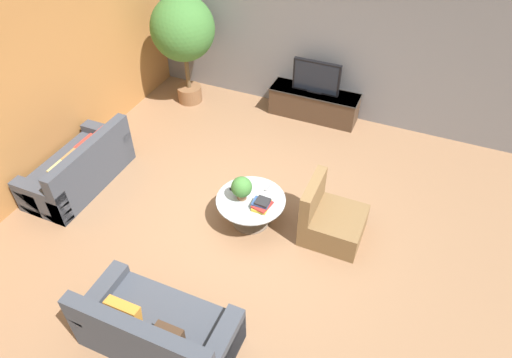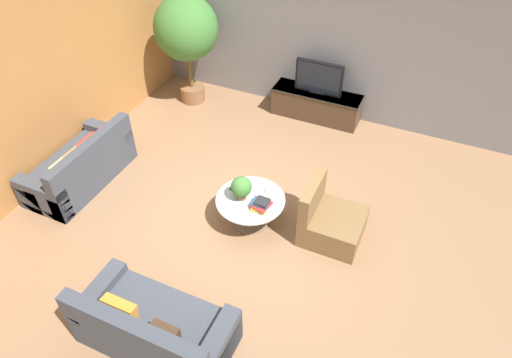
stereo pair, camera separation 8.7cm
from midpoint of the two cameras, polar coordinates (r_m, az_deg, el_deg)
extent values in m
plane|color=#8C6647|center=(6.63, -1.81, -5.06)|extent=(24.00, 24.00, 0.00)
cube|color=slate|center=(8.31, 7.84, 17.68)|extent=(7.40, 0.12, 3.00)
cube|color=#B2753D|center=(7.55, -24.98, 11.57)|extent=(0.12, 7.40, 3.00)
cube|color=#473323|center=(8.59, 6.94, 9.27)|extent=(1.61, 0.48, 0.53)
cube|color=#2D2823|center=(8.46, 7.09, 10.73)|extent=(1.64, 0.50, 0.02)
cube|color=black|center=(8.31, 7.26, 12.53)|extent=(0.86, 0.08, 0.59)
cube|color=black|center=(8.28, 7.17, 12.41)|extent=(0.79, 0.00, 0.53)
cube|color=black|center=(8.45, 7.10, 10.86)|extent=(0.26, 0.13, 0.02)
cylinder|color=#756656|center=(6.60, -1.01, -5.19)|extent=(0.53, 0.53, 0.02)
cylinder|color=#756656|center=(6.46, -1.03, -3.99)|extent=(0.10, 0.10, 0.41)
cylinder|color=#A8B2B7|center=(6.30, -1.05, -2.62)|extent=(0.97, 0.97, 0.02)
cube|color=#3D424C|center=(7.60, -21.61, 0.82)|extent=(0.84, 1.74, 0.42)
cube|color=#3D424C|center=(7.14, -20.40, 2.68)|extent=(0.16, 1.74, 0.42)
cube|color=#3D424C|center=(7.98, -18.27, 4.47)|extent=(0.84, 0.20, 0.54)
cube|color=#3D424C|center=(7.21, -25.52, -2.50)|extent=(0.84, 0.20, 0.54)
cube|color=#B23328|center=(7.50, -19.24, 4.56)|extent=(0.17, 0.35, 0.33)
cube|color=#B23328|center=(7.34, -20.60, 3.40)|extent=(0.13, 0.39, 0.35)
cube|color=olive|center=(7.19, -21.98, 2.07)|extent=(0.14, 0.38, 0.35)
cube|color=tan|center=(7.05, -23.42, 0.67)|extent=(0.12, 0.37, 0.33)
cube|color=#3D424C|center=(5.43, -12.32, -17.98)|extent=(1.70, 0.84, 0.42)
cube|color=#3D424C|center=(4.96, -15.26, -18.46)|extent=(1.70, 0.16, 0.42)
cube|color=#3D424C|center=(5.14, -4.93, -20.84)|extent=(0.20, 0.84, 0.54)
cube|color=#3D424C|center=(5.71, -18.92, -14.55)|extent=(0.20, 0.84, 0.54)
cube|color=#422D1E|center=(4.97, -11.29, -18.77)|extent=(0.30, 0.13, 0.28)
cube|color=orange|center=(5.16, -16.72, -16.04)|extent=(0.39, 0.16, 0.36)
cube|color=brown|center=(6.36, 9.25, -5.71)|extent=(0.80, 0.76, 0.40)
cube|color=brown|center=(6.10, 6.72, -2.10)|extent=(0.14, 0.76, 0.46)
cylinder|color=brown|center=(9.17, -8.55, 10.51)|extent=(0.47, 0.47, 0.30)
cylinder|color=brown|center=(8.96, -8.84, 12.96)|extent=(0.08, 0.08, 0.59)
ellipsoid|color=#3D7533|center=(8.58, -9.46, 18.08)|extent=(1.15, 1.15, 1.16)
cylinder|color=brown|center=(6.29, -2.18, -2.12)|extent=(0.13, 0.13, 0.09)
sphere|color=#3D7533|center=(6.17, -2.22, -1.00)|extent=(0.29, 0.29, 0.29)
cube|color=gold|center=(6.18, 0.31, -3.34)|extent=(0.21, 0.28, 0.04)
cube|color=#A32823|center=(6.14, 0.38, -3.24)|extent=(0.26, 0.29, 0.02)
cube|color=#2D4C84|center=(6.14, 0.23, -2.95)|extent=(0.23, 0.19, 0.02)
cube|color=#232326|center=(6.11, 0.44, -2.83)|extent=(0.19, 0.18, 0.03)
cube|color=black|center=(6.47, -3.04, -1.05)|extent=(0.12, 0.16, 0.02)
cube|color=gray|center=(6.46, 1.05, -1.05)|extent=(0.04, 0.16, 0.02)
camera|label=1|loc=(0.04, -90.39, -0.35)|focal=32.00mm
camera|label=2|loc=(0.04, 89.61, 0.35)|focal=32.00mm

